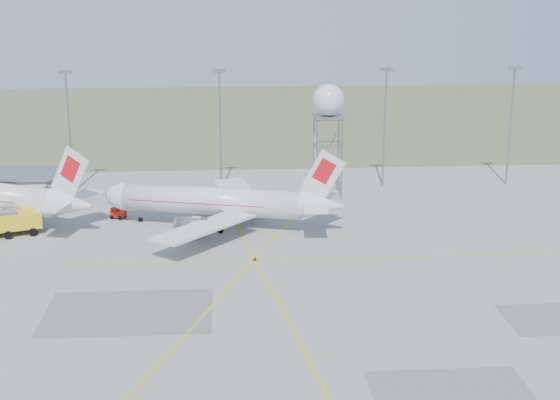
{
  "coord_description": "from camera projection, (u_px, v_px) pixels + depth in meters",
  "views": [
    {
      "loc": [
        -9.25,
        -63.66,
        34.52
      ],
      "look_at": [
        -1.79,
        40.0,
        5.2
      ],
      "focal_mm": 50.0,
      "sensor_mm": 36.0,
      "label": 1
    }
  ],
  "objects": [
    {
      "name": "airliner_main",
      "position": [
        216.0,
        202.0,
        112.39
      ],
      "size": [
        35.27,
        33.5,
        12.16
      ],
      "rotation": [
        0.0,
        0.0,
        2.87
      ],
      "color": "silver",
      "rests_on": "ground"
    },
    {
      "name": "mast_a",
      "position": [
        69.0,
        121.0,
        128.79
      ],
      "size": [
        2.2,
        0.5,
        20.5
      ],
      "color": "gray",
      "rests_on": "ground"
    },
    {
      "name": "fire_truck",
      "position": [
        8.0,
        223.0,
        108.96
      ],
      "size": [
        9.89,
        6.2,
        3.75
      ],
      "rotation": [
        0.0,
        0.0,
        0.35
      ],
      "color": "yellow",
      "rests_on": "ground"
    },
    {
      "name": "grass_strip",
      "position": [
        260.0,
        116.0,
        205.51
      ],
      "size": [
        400.0,
        120.0,
        0.03
      ],
      "primitive_type": "cube",
      "color": "#556B3A",
      "rests_on": "ground"
    },
    {
      "name": "mast_b",
      "position": [
        220.0,
        120.0,
        130.51
      ],
      "size": [
        2.2,
        0.5,
        20.5
      ],
      "color": "gray",
      "rests_on": "ground"
    },
    {
      "name": "radar_tower",
      "position": [
        328.0,
        134.0,
        126.59
      ],
      "size": [
        5.14,
        5.14,
        18.62
      ],
      "color": "gray",
      "rests_on": "ground"
    },
    {
      "name": "ground",
      "position": [
        331.0,
        373.0,
        71.12
      ],
      "size": [
        400.0,
        400.0,
        0.0
      ],
      "primitive_type": "plane",
      "color": "gray",
      "rests_on": "ground"
    },
    {
      "name": "mast_c",
      "position": [
        385.0,
        118.0,
        132.44
      ],
      "size": [
        2.2,
        0.5,
        20.5
      ],
      "color": "gray",
      "rests_on": "ground"
    },
    {
      "name": "building_grey",
      "position": [
        10.0,
        185.0,
        128.92
      ],
      "size": [
        19.0,
        10.0,
        3.9
      ],
      "color": "slate",
      "rests_on": "ground"
    },
    {
      "name": "mast_d",
      "position": [
        511.0,
        116.0,
        133.96
      ],
      "size": [
        2.2,
        0.5,
        20.5
      ],
      "color": "gray",
      "rests_on": "ground"
    },
    {
      "name": "baggage_tug",
      "position": [
        118.0,
        214.0,
        117.2
      ],
      "size": [
        2.54,
        2.4,
        1.67
      ],
      "rotation": [
        0.0,
        0.0,
        -0.43
      ],
      "color": "#B1190C",
      "rests_on": "ground"
    }
  ]
}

